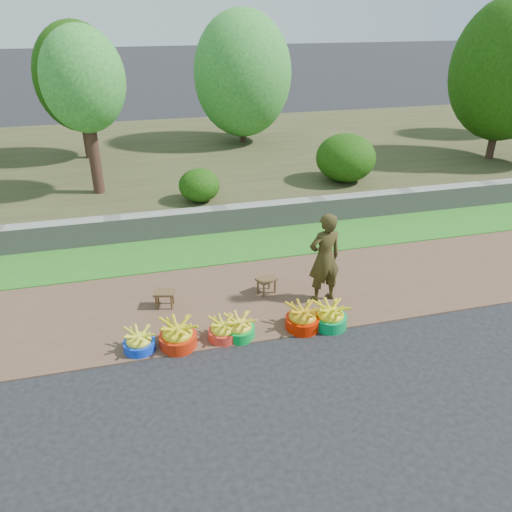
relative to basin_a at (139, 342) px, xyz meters
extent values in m
plane|color=black|center=(1.90, -0.24, -0.15)|extent=(120.00, 120.00, 0.00)
cube|color=brown|center=(1.90, 1.01, -0.14)|extent=(80.00, 2.50, 0.02)
cube|color=#2B781E|center=(1.90, 3.01, -0.13)|extent=(80.00, 1.50, 0.04)
cube|color=gray|center=(1.90, 3.86, 0.12)|extent=(80.00, 0.35, 0.55)
cube|color=#404022|center=(1.90, 8.76, 0.10)|extent=(80.00, 10.00, 0.50)
cylinder|color=#3A241A|center=(3.77, 9.54, 0.93)|extent=(0.18, 0.18, 1.16)
ellipsoid|color=green|center=(3.77, 9.54, 2.40)|extent=(2.97, 2.97, 3.71)
cylinder|color=#3A241A|center=(-0.94, 8.84, 1.10)|extent=(0.21, 0.21, 1.51)
ellipsoid|color=#1A450A|center=(-0.94, 8.84, 2.55)|extent=(2.30, 2.30, 2.87)
cylinder|color=#3A241A|center=(-0.60, 5.69, 1.34)|extent=(0.26, 0.26, 1.98)
ellipsoid|color=green|center=(-0.60, 5.69, 2.86)|extent=(1.78, 1.78, 2.23)
cylinder|color=#3A241A|center=(10.15, 5.89, 1.10)|extent=(0.21, 0.21, 1.50)
ellipsoid|color=#1A450A|center=(10.15, 5.89, 2.75)|extent=(2.98, 2.98, 3.72)
ellipsoid|color=#1A450A|center=(1.59, 4.52, 0.71)|extent=(0.91, 0.91, 0.73)
ellipsoid|color=#1A450A|center=(5.30, 5.04, 0.93)|extent=(1.46, 1.46, 1.17)
cylinder|color=#0E36CC|center=(0.00, 0.00, -0.07)|extent=(0.45, 0.45, 0.16)
ellipsoid|color=yellow|center=(0.00, 0.00, 0.06)|extent=(0.40, 0.40, 0.26)
cylinder|color=red|center=(0.55, -0.03, -0.05)|extent=(0.55, 0.55, 0.20)
ellipsoid|color=gold|center=(0.55, -0.03, 0.10)|extent=(0.48, 0.48, 0.31)
cylinder|color=red|center=(1.21, -0.02, -0.07)|extent=(0.44, 0.44, 0.16)
ellipsoid|color=gold|center=(1.21, -0.02, 0.05)|extent=(0.39, 0.39, 0.25)
cylinder|color=#049630|center=(1.46, -0.03, -0.07)|extent=(0.47, 0.47, 0.17)
ellipsoid|color=yellow|center=(1.46, -0.03, 0.06)|extent=(0.41, 0.41, 0.27)
cylinder|color=#B71801|center=(2.44, -0.05, -0.06)|extent=(0.53, 0.53, 0.19)
ellipsoid|color=#C99512|center=(2.44, -0.05, 0.09)|extent=(0.47, 0.47, 0.30)
cylinder|color=#058640|center=(2.86, -0.11, -0.06)|extent=(0.52, 0.52, 0.19)
ellipsoid|color=yellow|center=(2.86, -0.11, 0.09)|extent=(0.46, 0.46, 0.30)
cube|color=#523B21|center=(0.46, 1.06, 0.13)|extent=(0.37, 0.32, 0.04)
cylinder|color=#523B21|center=(0.32, 1.01, -0.01)|extent=(0.03, 0.03, 0.25)
cylinder|color=#523B21|center=(0.56, 0.95, -0.01)|extent=(0.03, 0.03, 0.25)
cylinder|color=#523B21|center=(0.36, 1.17, -0.01)|extent=(0.03, 0.03, 0.25)
cylinder|color=#523B21|center=(0.60, 1.11, -0.01)|extent=(0.03, 0.03, 0.25)
cube|color=#523B21|center=(2.18, 1.07, 0.13)|extent=(0.38, 0.34, 0.04)
cylinder|color=#523B21|center=(2.10, 0.95, -0.01)|extent=(0.03, 0.03, 0.24)
cylinder|color=#523B21|center=(2.32, 1.03, -0.01)|extent=(0.03, 0.03, 0.24)
cylinder|color=#523B21|center=(2.04, 1.10, -0.01)|extent=(0.03, 0.03, 0.24)
cylinder|color=#523B21|center=(2.26, 1.19, -0.01)|extent=(0.03, 0.03, 0.24)
imported|color=black|center=(3.03, 0.63, 0.64)|extent=(0.60, 0.44, 1.54)
camera|label=1|loc=(0.16, -6.01, 4.28)|focal=35.00mm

